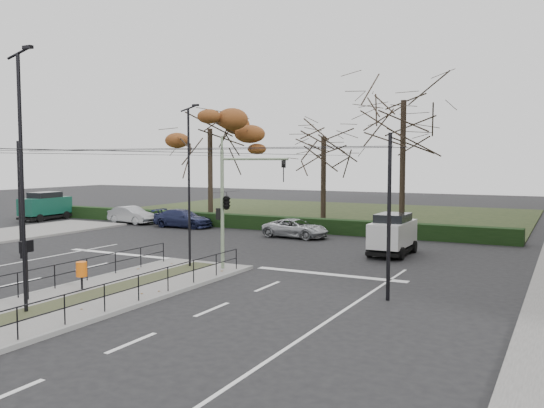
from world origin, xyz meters
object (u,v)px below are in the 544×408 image
Objects in this scene: rust_tree at (210,129)px; bare_tree_center at (404,109)px; green_van at (45,205)px; bare_tree_near at (324,142)px; streetlamp_median_far at (189,185)px; info_panel at (26,253)px; parked_car_second at (131,215)px; traffic_light at (228,200)px; parked_car_third at (183,218)px; litter_bin at (82,270)px; parked_car_fourth at (296,228)px; streetlamp_median_near at (22,179)px; white_van at (393,233)px.

rust_tree is 16.53m from bare_tree_center.
bare_tree_center is at bearing 7.86° from rust_tree.
rust_tree is 0.79× the size of bare_tree_center.
green_van is 0.51× the size of bare_tree_near.
streetlamp_median_far is 26.73m from green_van.
info_panel is 25.65m from parked_car_second.
parked_car_third is at bearing 132.80° from traffic_light.
parked_car_second is at bearing -154.43° from bare_tree_center.
parked_car_second is 16.93m from bare_tree_near.
rust_tree reaches higher than litter_bin.
parked_car_fourth is at bearing -76.17° from bare_tree_near.
traffic_light is at bearing -120.97° from parked_car_second.
parked_car_fourth is (1.03, 19.96, -1.18)m from info_panel.
litter_bin is at bearing -66.18° from rust_tree.
parked_car_third is at bearing 4.59° from green_van.
traffic_light reaches higher than parked_car_third.
streetlamp_median_far is at bearing -124.85° from parked_car_second.
parked_car_third is (-10.21, 13.37, -3.23)m from streetlamp_median_far.
litter_bin is at bearing 105.53° from streetlamp_median_near.
parked_car_third is (-12.11, 13.08, -2.58)m from traffic_light.
green_van is (-13.37, -1.07, 0.56)m from parked_car_third.
rust_tree reaches higher than parked_car_third.
streetlamp_median_far is at bearing -174.77° from parked_car_fourth.
parked_car_second is 1.03× the size of white_van.
rust_tree is at bearing 125.43° from traffic_light.
white_van is 31.03m from green_van.
bare_tree_near reaches higher than white_van.
parked_car_third is 9.99m from parked_car_fourth.
litter_bin is 0.11× the size of bare_tree_near.
traffic_light is 28.24m from green_van.
traffic_light is at bearing 78.55° from streetlamp_median_near.
info_panel is 0.48× the size of parked_car_fourth.
green_van is (-22.69, 18.05, 0.34)m from litter_bin.
litter_bin is 6.56m from streetlamp_median_far.
info_panel is 0.28× the size of streetlamp_median_far.
streetlamp_median_near is 21.47m from parked_car_fourth.
green_van is 30.35m from bare_tree_center.
traffic_light is 9.79m from white_van.
info_panel is at bearing -159.65° from parked_car_third.
info_panel is 30.02m from green_van.
litter_bin is 0.10× the size of rust_tree.
parked_car_second reaches higher than litter_bin.
streetlamp_median_near reaches higher than parked_car_second.
green_van reaches higher than parked_car_fourth.
rust_tree reaches higher than traffic_light.
rust_tree is (-2.28, 7.16, 7.06)m from parked_car_third.
white_van is (5.28, 7.97, -2.10)m from traffic_light.
litter_bin is at bearing -114.76° from traffic_light.
parked_car_third is at bearing 115.98° from litter_bin.
info_panel is at bearing -111.68° from traffic_light.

